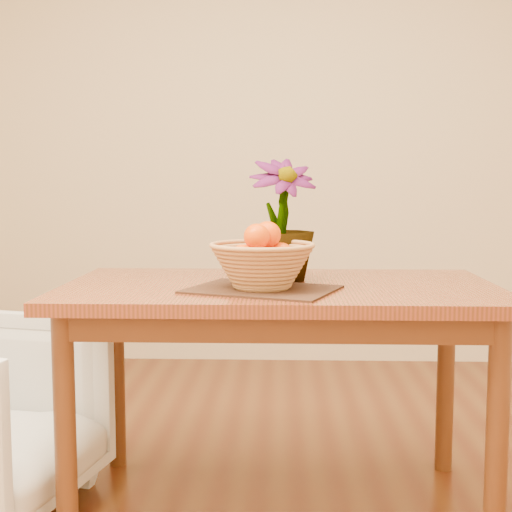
{
  "coord_description": "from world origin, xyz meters",
  "views": [
    {
      "loc": [
        0.01,
        -2.0,
        1.08
      ],
      "look_at": [
        -0.07,
        0.21,
        0.85
      ],
      "focal_mm": 50.0,
      "sensor_mm": 36.0,
      "label": 1
    }
  ],
  "objects": [
    {
      "name": "placemat",
      "position": [
        -0.05,
        0.16,
        0.75
      ],
      "size": [
        0.52,
        0.45,
        0.01
      ],
      "primitive_type": "cube",
      "rotation": [
        0.0,
        0.0,
        -0.36
      ],
      "color": "#3D2216",
      "rests_on": "table"
    },
    {
      "name": "wicker_basket",
      "position": [
        -0.05,
        0.16,
        0.82
      ],
      "size": [
        0.32,
        0.32,
        0.13
      ],
      "color": "tan",
      "rests_on": "placemat"
    },
    {
      "name": "wall_back",
      "position": [
        0.0,
        2.25,
        1.35
      ],
      "size": [
        4.0,
        0.02,
        2.7
      ],
      "primitive_type": "cube",
      "color": "beige",
      "rests_on": "floor"
    },
    {
      "name": "table",
      "position": [
        0.0,
        0.3,
        0.66
      ],
      "size": [
        1.4,
        0.8,
        0.75
      ],
      "color": "maroon",
      "rests_on": "floor"
    },
    {
      "name": "potted_plant",
      "position": [
        0.0,
        0.38,
        0.96
      ],
      "size": [
        0.29,
        0.29,
        0.41
      ],
      "primitive_type": "imported",
      "rotation": [
        0.0,
        0.0,
        0.31
      ],
      "color": "#1D4614",
      "rests_on": "table"
    },
    {
      "name": "orange_pile",
      "position": [
        -0.05,
        0.16,
        0.87
      ],
      "size": [
        0.2,
        0.19,
        0.15
      ],
      "rotation": [
        0.0,
        0.0,
        -0.02
      ],
      "color": "#E43E03",
      "rests_on": "wicker_basket"
    }
  ]
}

